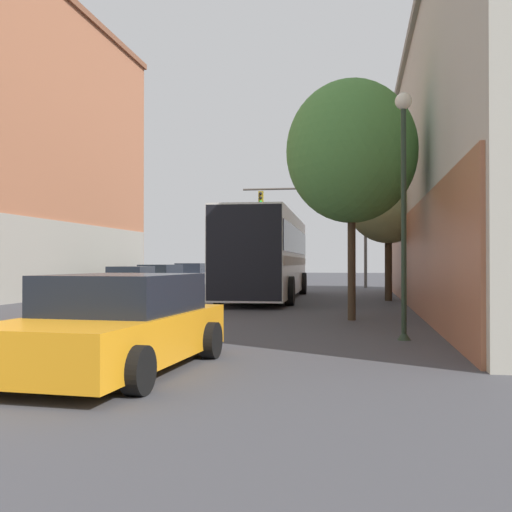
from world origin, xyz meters
TOP-DOWN VIEW (x-y plane):
  - lane_center_line at (0.00, 17.62)m, footprint 0.14×47.24m
  - bus at (2.12, 20.07)m, footprint 3.02×11.81m
  - hatchback_foreground at (2.50, 3.95)m, footprint 2.33×4.36m
  - parked_car_left_near at (-3.98, 21.01)m, footprint 2.08×4.46m
  - parked_car_left_far at (-4.36, 26.07)m, footprint 2.33×4.36m
  - parked_car_left_distant at (-4.22, 31.35)m, footprint 2.07×4.06m
  - traffic_signal_gantry at (4.01, 31.23)m, footprint 7.30×0.36m
  - street_lamp at (6.64, 7.86)m, footprint 0.32×0.32m
  - street_tree_near at (5.61, 11.66)m, footprint 3.35×3.02m
  - street_tree_far at (6.91, 19.65)m, footprint 3.45×3.10m

SIDE VIEW (x-z plane):
  - lane_center_line at x=0.00m, z-range 0.00..0.01m
  - parked_car_left_near at x=-3.98m, z-range -0.03..1.27m
  - hatchback_foreground at x=2.50m, z-range -0.04..1.28m
  - parked_car_left_far at x=-4.36m, z-range -0.04..1.32m
  - parked_car_left_distant at x=-4.22m, z-range -0.04..1.38m
  - bus at x=2.12m, z-range 0.21..3.54m
  - street_lamp at x=6.64m, z-range 0.42..5.15m
  - street_tree_far at x=6.91m, z-range 1.09..7.10m
  - street_tree_near at x=5.61m, z-range 1.24..7.42m
  - traffic_signal_gantry at x=4.01m, z-range 1.36..7.49m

